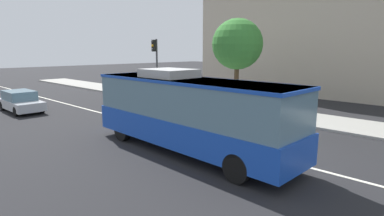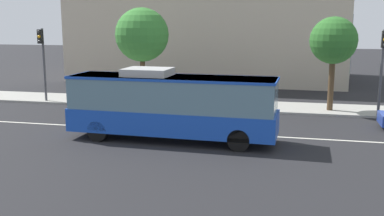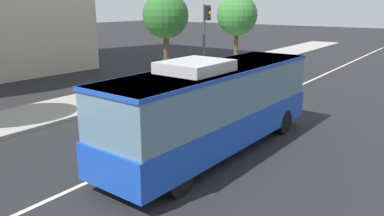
{
  "view_description": "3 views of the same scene",
  "coord_description": "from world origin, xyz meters",
  "px_view_note": "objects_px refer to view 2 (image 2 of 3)",
  "views": [
    {
      "loc": [
        5.8,
        -10.77,
        4.25
      ],
      "look_at": [
        -4.87,
        0.46,
        1.35
      ],
      "focal_mm": 28.8,
      "sensor_mm": 36.0,
      "label": 1
    },
    {
      "loc": [
        2.65,
        -22.1,
        5.63
      ],
      "look_at": [
        -2.5,
        0.33,
        1.22
      ],
      "focal_mm": 42.08,
      "sensor_mm": 36.0,
      "label": 2
    },
    {
      "loc": [
        -14.03,
        -8.73,
        5.21
      ],
      "look_at": [
        -2.49,
        -0.31,
        1.3
      ],
      "focal_mm": 35.54,
      "sensor_mm": 36.0,
      "label": 3
    }
  ],
  "objects_px": {
    "traffic_light_near_corner": "(42,52)",
    "street_tree_kerbside_centre": "(142,35)",
    "traffic_light_mid_block": "(383,58)",
    "transit_bus": "(172,103)",
    "street_tree_kerbside_right": "(334,41)"
  },
  "relations": [
    {
      "from": "traffic_light_near_corner",
      "to": "street_tree_kerbside_centre",
      "type": "distance_m",
      "value": 7.03
    },
    {
      "from": "traffic_light_mid_block",
      "to": "street_tree_kerbside_centre",
      "type": "relative_size",
      "value": 0.78
    },
    {
      "from": "transit_bus",
      "to": "traffic_light_near_corner",
      "type": "distance_m",
      "value": 14.02
    },
    {
      "from": "traffic_light_near_corner",
      "to": "street_tree_kerbside_right",
      "type": "distance_m",
      "value": 19.46
    },
    {
      "from": "traffic_light_near_corner",
      "to": "street_tree_kerbside_centre",
      "type": "height_order",
      "value": "street_tree_kerbside_centre"
    },
    {
      "from": "transit_bus",
      "to": "street_tree_kerbside_centre",
      "type": "xyz_separation_m",
      "value": [
        -5.15,
        10.69,
        2.9
      ]
    },
    {
      "from": "transit_bus",
      "to": "traffic_light_near_corner",
      "type": "height_order",
      "value": "traffic_light_near_corner"
    },
    {
      "from": "traffic_light_mid_block",
      "to": "street_tree_kerbside_right",
      "type": "relative_size",
      "value": 0.87
    },
    {
      "from": "traffic_light_near_corner",
      "to": "street_tree_kerbside_right",
      "type": "bearing_deg",
      "value": 92.87
    },
    {
      "from": "transit_bus",
      "to": "street_tree_kerbside_right",
      "type": "height_order",
      "value": "street_tree_kerbside_right"
    },
    {
      "from": "transit_bus",
      "to": "street_tree_kerbside_centre",
      "type": "distance_m",
      "value": 12.21
    },
    {
      "from": "traffic_light_near_corner",
      "to": "street_tree_kerbside_centre",
      "type": "relative_size",
      "value": 0.78
    },
    {
      "from": "traffic_light_near_corner",
      "to": "traffic_light_mid_block",
      "type": "relative_size",
      "value": 1.0
    },
    {
      "from": "street_tree_kerbside_centre",
      "to": "street_tree_kerbside_right",
      "type": "relative_size",
      "value": 1.12
    },
    {
      "from": "traffic_light_mid_block",
      "to": "street_tree_kerbside_right",
      "type": "height_order",
      "value": "street_tree_kerbside_right"
    }
  ]
}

